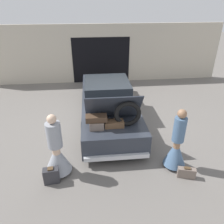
{
  "coord_description": "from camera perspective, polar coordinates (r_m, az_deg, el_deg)",
  "views": [
    {
      "loc": [
        -0.58,
        -6.94,
        3.92
      ],
      "look_at": [
        0.0,
        -1.41,
        0.96
      ],
      "focal_mm": 35.0,
      "sensor_mm": 36.0,
      "label": 1
    }
  ],
  "objects": [
    {
      "name": "ground_plane",
      "position": [
        7.99,
        -1.05,
        -1.33
      ],
      "size": [
        40.0,
        40.0,
        0.0
      ],
      "primitive_type": "plane",
      "color": "slate"
    },
    {
      "name": "garage_wall_back",
      "position": [
        11.11,
        -2.93,
        14.86
      ],
      "size": [
        12.0,
        0.14,
        2.8
      ],
      "color": "beige",
      "rests_on": "ground_plane"
    },
    {
      "name": "car",
      "position": [
        7.71,
        -1.09,
        2.48
      ],
      "size": [
        1.82,
        5.21,
        1.7
      ],
      "color": "#2D333D",
      "rests_on": "ground_plane"
    },
    {
      "name": "person_left",
      "position": [
        5.49,
        -14.25,
        -10.44
      ],
      "size": [
        0.66,
        0.66,
        1.64
      ],
      "rotation": [
        0.0,
        0.0,
        -1.76
      ],
      "color": "beige",
      "rests_on": "ground_plane"
    },
    {
      "name": "person_right",
      "position": [
        5.72,
        16.46,
        -8.86
      ],
      "size": [
        0.56,
        0.56,
        1.65
      ],
      "rotation": [
        0.0,
        0.0,
        1.73
      ],
      "color": "#997051",
      "rests_on": "ground_plane"
    },
    {
      "name": "suitcase_beside_left_person",
      "position": [
        5.51,
        -15.54,
        -15.68
      ],
      "size": [
        0.38,
        0.23,
        0.43
      ],
      "color": "#2D2D33",
      "rests_on": "ground_plane"
    },
    {
      "name": "suitcase_beside_right_person",
      "position": [
        5.78,
        18.87,
        -14.78
      ],
      "size": [
        0.44,
        0.25,
        0.3
      ],
      "color": "#75665B",
      "rests_on": "ground_plane"
    }
  ]
}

